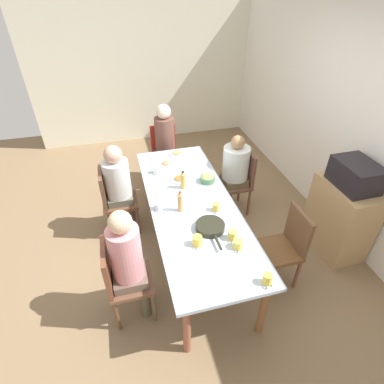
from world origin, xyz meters
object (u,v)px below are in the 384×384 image
Objects in this scene: plate_2 at (179,179)px; side_cabinet at (340,218)px; dining_table at (192,208)px; cup_0 at (268,279)px; chair_3 at (165,151)px; chair_0 at (240,178)px; plate_1 at (177,153)px; plate_0 at (166,164)px; cup_6 at (158,206)px; bottle_1 at (183,180)px; cup_3 at (197,241)px; cup_5 at (216,207)px; chair_4 at (286,244)px; chair_1 at (121,278)px; bottle_0 at (180,202)px; microwave at (356,175)px; chair_2 at (114,198)px; bowl_0 at (208,178)px; person_0 at (235,168)px; person_1 at (128,259)px; cup_2 at (232,235)px; person_3 at (165,139)px; cup_4 at (238,244)px; cup_1 at (157,170)px; person_2 at (119,182)px.

plate_2 is 1.92m from side_cabinet.
cup_0 is (1.15, 0.32, 0.12)m from dining_table.
chair_3 is 8.10× the size of cup_0.
chair_0 reaches higher than cup_0.
plate_0 is at bearing -40.19° from plate_1.
bottle_1 is (-0.32, 0.34, 0.06)m from cup_6.
bottle_1 reaches higher than cup_3.
side_cabinet is at bearing 83.16° from cup_5.
plate_2 is (-1.10, -0.86, 0.23)m from chair_4.
chair_1 is 1.67m from plate_0.
microwave is (0.27, 1.82, 0.19)m from bottle_0.
microwave is at bearing 47.62° from plate_1.
chair_2 is 1.18m from bowl_0.
person_0 is at bearing 128.46° from bottle_0.
bowl_0 is (0.26, -0.45, 0.08)m from person_0.
side_cabinet is at bearing 96.35° from person_1.
chair_0 is 1.40m from microwave.
cup_2 is (1.24, -0.60, 0.27)m from chair_0.
person_3 is (-0.91, 0.83, 0.25)m from chair_2.
plate_0 is (-0.24, 0.72, 0.23)m from chair_2.
plate_2 is at bearing 147.18° from person_1.
person_3 is 1.23m from bottle_1.
cup_3 is 1.01× the size of cup_4.
cup_5 is 0.93× the size of cup_6.
person_0 reaches higher than bottle_0.
person_0 is 5.66× the size of plate_0.
chair_2 is 5.05× the size of bowl_0.
cup_5 reaches higher than plate_1.
cup_0 is at bearing -43.98° from chair_4.
cup_2 is 0.25× the size of microwave.
cup_1 is at bearing -140.32° from chair_4.
cup_2 reaches higher than plate_1.
microwave is (0.83, 1.70, 0.29)m from plate_2.
person_2 reaches higher than cup_2.
plate_0 is 0.92× the size of bottle_1.
person_3 is (-2.16, 0.74, 0.01)m from person_1.
person_1 is at bearing -46.25° from bowl_0.
person_1 reaches higher than cup_5.
chair_2 reaches higher than cup_1.
cup_1 is at bearing -147.91° from bottle_1.
plate_1 is 1.81× the size of cup_3.
cup_6 is at bearing -106.43° from cup_5.
side_cabinet reaches higher than cup_3.
person_3 is at bearing 170.48° from plate_0.
plate_0 is at bearing -170.95° from bottle_1.
plate_0 is 0.22× the size of side_cabinet.
cup_4 is at bearing 5.64° from chair_3.
chair_0 is 1.00× the size of side_cabinet.
person_2 is at bearing -81.00° from cup_1.
bottle_1 is (-0.93, -0.85, 0.33)m from chair_4.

